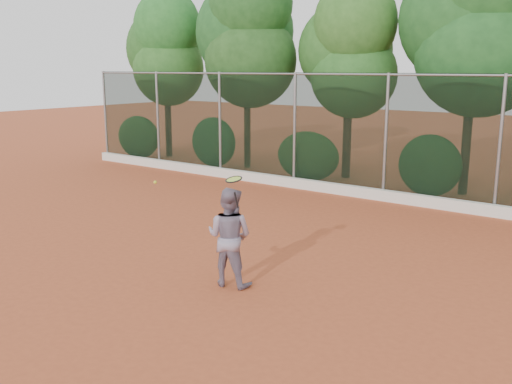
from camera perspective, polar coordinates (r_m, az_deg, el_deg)
The scene contains 7 objects.
ground at distance 10.74m, azimuth -3.22°, elevation -7.45°, with size 80.00×80.00×0.00m, color #AE4D29.
concrete_curb at distance 16.32m, azimuth 12.32°, elevation -0.28°, with size 24.00×0.20×0.30m, color silver.
tennis_player at distance 9.63m, azimuth -2.67°, elevation -4.49°, with size 0.82×0.64×1.69m, color gray.
chainlink_fence at distance 16.20m, azimuth 12.87°, elevation 5.74°, with size 24.09×0.09×3.50m.
foliage_backdrop at distance 18.16m, azimuth 14.27°, elevation 14.39°, with size 23.70×3.63×7.55m.
tennis_racket at distance 9.11m, azimuth -2.21°, elevation 1.03°, with size 0.34×0.33×0.54m.
tennis_ball_in_flight at distance 10.58m, azimuth -10.05°, elevation 0.97°, with size 0.06×0.06×0.06m.
Camera 1 is at (6.52, -7.73, 3.63)m, focal length 40.00 mm.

